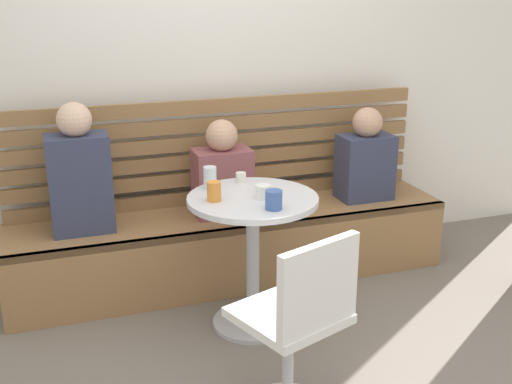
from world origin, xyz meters
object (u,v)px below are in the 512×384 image
Objects in this scene: person_child_left at (365,159)px; cup_ceramic_white at (263,192)px; cafe_table at (253,236)px; person_adult at (79,175)px; booth_bench at (233,246)px; cup_glass_tall at (210,178)px; white_chair at (299,322)px; person_child_middle at (222,174)px; cup_mug_blue at (274,200)px; cup_tumbler_orange at (214,191)px; cup_espresso_small at (241,177)px.

person_child_left is 1.11m from cup_ceramic_white.
cafe_table is 1.00× the size of person_adult.
cup_glass_tall is at bearing -121.91° from booth_bench.
white_chair is 1.07m from cup_glass_tall.
cafe_table is at bearing 136.07° from cup_ceramic_white.
person_child_middle is (0.01, 0.59, 0.18)m from cafe_table.
cafe_table is at bearing -90.58° from person_child_middle.
person_adult is at bearing 179.47° from booth_bench.
cafe_table is 1.13m from person_child_left.
booth_bench is at bearing 58.09° from cup_glass_tall.
cup_glass_tall is (-0.10, 1.01, 0.34)m from white_chair.
booth_bench is 28.42× the size of cup_mug_blue.
cup_glass_tall is 0.20m from cup_tumbler_orange.
person_child_left is 10.71× the size of cup_espresso_small.
cup_mug_blue is (-0.01, -0.17, 0.01)m from cup_ceramic_white.
cup_mug_blue is at bearing -87.86° from person_child_middle.
cup_ceramic_white is at bearing 87.82° from cup_mug_blue.
cup_tumbler_orange reaches higher than cup_espresso_small.
cup_espresso_small is (-0.02, 0.29, -0.01)m from cup_ceramic_white.
white_chair reaches higher than cafe_table.
cup_glass_tall is at bearing -161.86° from person_child_left.
booth_bench is at bearing 84.40° from white_chair.
person_child_middle is 0.80m from cup_mug_blue.
cup_glass_tall reaches higher than cup_mug_blue.
white_chair is at bearing -95.28° from cafe_table.
cup_ceramic_white is 0.30m from cup_espresso_small.
booth_bench is at bearing 82.32° from cup_espresso_small.
cup_ceramic_white is at bearing -48.51° from cup_glass_tall.
cup_glass_tall is at bearing 80.63° from cup_tumbler_orange.
cup_espresso_small is (0.01, -0.33, 0.07)m from person_child_middle.
person_adult is at bearing 179.66° from person_child_left.
booth_bench is at bearing 83.96° from cafe_table.
booth_bench is 22.50× the size of cup_glass_tall.
person_child_middle is (-0.95, 0.01, -0.01)m from person_child_left.
person_child_left is at bearing 26.09° from cup_tumbler_orange.
white_chair is 1.45× the size of person_child_middle.
booth_bench is 27.00× the size of cup_tumbler_orange.
person_adult is 0.85m from cup_tumbler_orange.
person_child_left reaches higher than cafe_table.
cup_ceramic_white is 1.43× the size of cup_espresso_small.
person_adult is at bearing 144.61° from cafe_table.
cup_tumbler_orange is 1.05× the size of cup_mug_blue.
person_adult reaches higher than cup_espresso_small.
cup_mug_blue is (0.03, -0.80, 0.09)m from person_child_middle.
white_chair is 1.15× the size of person_adult.
person_child_middle is at bearing 168.23° from booth_bench.
white_chair is 1.42× the size of person_child_left.
cup_tumbler_orange reaches higher than cup_mug_blue.
cup_espresso_small is 0.47m from cup_mug_blue.
person_adult is (-0.88, 0.01, 0.55)m from booth_bench.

